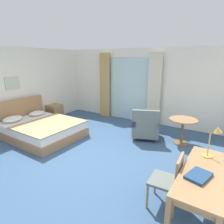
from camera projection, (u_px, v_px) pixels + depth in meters
name	position (u px, v px, depth m)	size (l,w,h in m)	color
ground	(82.00, 159.00, 4.45)	(6.52, 6.93, 0.10)	#38567A
wall_back	(141.00, 86.00, 6.71)	(6.12, 0.12, 2.52)	white
wall_left	(2.00, 91.00, 5.63)	(0.12, 6.53, 2.52)	white
balcony_glass_door	(129.00, 89.00, 6.90)	(1.51, 0.02, 2.22)	silver
curtain_panel_left	(105.00, 86.00, 7.30)	(0.41, 0.10, 2.37)	tan
curtain_panel_right	(154.00, 90.00, 6.30)	(0.43, 0.10, 2.37)	beige
bed	(40.00, 128.00, 5.54)	(2.17, 1.71, 0.97)	#9E754C
nightstand	(55.00, 112.00, 7.08)	(0.47, 0.46, 0.55)	#9E754C
writing_desk	(204.00, 178.00, 2.54)	(0.57, 1.48, 0.76)	#9E754C
desk_chair	(170.00, 179.00, 2.82)	(0.44, 0.45, 0.86)	slate
desk_lamp	(215.00, 136.00, 2.84)	(0.23, 0.24, 0.49)	tan
closed_book	(199.00, 176.00, 2.39)	(0.23, 0.34, 0.04)	navy
armchair_by_window	(145.00, 127.00, 5.37)	(0.94, 0.96, 0.89)	slate
round_cafe_table	(183.00, 125.00, 4.98)	(0.70, 0.70, 0.68)	#9E754C
framed_picture	(12.00, 83.00, 5.78)	(0.03, 0.45, 0.38)	#B7C6B2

